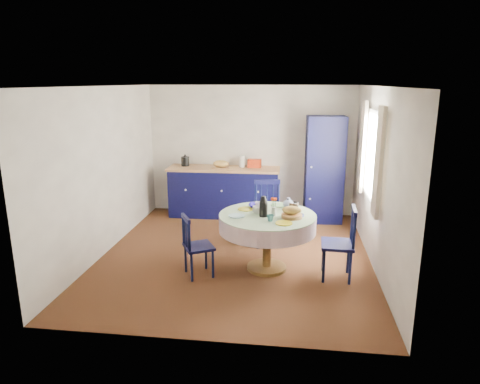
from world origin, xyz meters
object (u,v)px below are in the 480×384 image
object	(u,v)px
kitchen_counter	(224,191)
mug_a	(257,210)
mug_b	(270,218)
mug_c	(294,206)
cobalt_bowl	(257,206)
chair_right	(341,243)
dining_table	(268,223)
chair_left	(196,245)
pantry_cabinet	(324,170)
mug_d	(258,205)
chair_far	(268,213)

from	to	relation	value
kitchen_counter	mug_a	xyz separation A→B (m)	(0.86, -2.39, 0.37)
mug_b	mug_c	size ratio (longest dim) A/B	0.68
kitchen_counter	mug_a	bearing A→B (deg)	-71.23
cobalt_bowl	chair_right	bearing A→B (deg)	-21.37
mug_a	mug_c	bearing A→B (deg)	28.04
dining_table	chair_left	size ratio (longest dim) A/B	1.55
pantry_cabinet	mug_c	size ratio (longest dim) A/B	14.69
pantry_cabinet	dining_table	world-z (taller)	pantry_cabinet
mug_a	mug_d	size ratio (longest dim) A/B	1.45
mug_c	pantry_cabinet	bearing A→B (deg)	74.78
mug_d	mug_a	bearing A→B (deg)	-87.64
chair_left	mug_a	size ratio (longest dim) A/B	6.28
chair_far	mug_b	world-z (taller)	chair_far
kitchen_counter	dining_table	xyz separation A→B (m)	(1.01, -2.40, 0.19)
pantry_cabinet	cobalt_bowl	world-z (taller)	pantry_cabinet
chair_far	mug_d	bearing A→B (deg)	-109.73
mug_b	kitchen_counter	bearing A→B (deg)	111.34
mug_a	cobalt_bowl	size ratio (longest dim) A/B	0.59
kitchen_counter	mug_a	world-z (taller)	kitchen_counter
pantry_cabinet	mug_d	xyz separation A→B (m)	(-1.05, -1.99, -0.14)
kitchen_counter	dining_table	bearing A→B (deg)	-68.24
kitchen_counter	cobalt_bowl	bearing A→B (deg)	-69.63
mug_c	cobalt_bowl	distance (m)	0.53
pantry_cabinet	chair_left	size ratio (longest dim) A/B	2.29
chair_right	cobalt_bowl	world-z (taller)	chair_right
mug_b	mug_c	xyz separation A→B (m)	(0.30, 0.56, 0.01)
kitchen_counter	dining_table	world-z (taller)	kitchen_counter
chair_left	mug_a	xyz separation A→B (m)	(0.79, 0.34, 0.42)
dining_table	mug_d	world-z (taller)	dining_table
pantry_cabinet	mug_b	distance (m)	2.71
kitchen_counter	chair_left	distance (m)	2.73
pantry_cabinet	chair_far	size ratio (longest dim) A/B	1.92
chair_left	mug_d	size ratio (longest dim) A/B	9.11
mug_c	mug_d	distance (m)	0.50
kitchen_counter	mug_a	distance (m)	2.56
chair_far	mug_d	xyz separation A→B (m)	(-0.10, -0.69, 0.33)
dining_table	cobalt_bowl	bearing A→B (deg)	121.60
chair_far	cobalt_bowl	xyz separation A→B (m)	(-0.13, -0.69, 0.31)
kitchen_counter	cobalt_bowl	size ratio (longest dim) A/B	9.30
chair_right	cobalt_bowl	bearing A→B (deg)	-108.95
chair_far	mug_a	bearing A→B (deg)	-106.62
chair_right	mug_c	distance (m)	0.84
chair_right	mug_c	size ratio (longest dim) A/B	7.35
pantry_cabinet	chair_right	size ratio (longest dim) A/B	2.00
kitchen_counter	mug_c	xyz separation A→B (m)	(1.35, -2.13, 0.37)
chair_far	cobalt_bowl	size ratio (longest dim) A/B	4.43
chair_right	mug_b	bearing A→B (deg)	-79.63
kitchen_counter	mug_c	size ratio (longest dim) A/B	16.09
chair_far	mug_c	distance (m)	0.88
chair_right	mug_a	size ratio (longest dim) A/B	7.20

